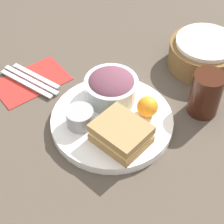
# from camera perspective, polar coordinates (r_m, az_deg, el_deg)

# --- Properties ---
(ground_plane) EXTENTS (4.00, 4.00, 0.00)m
(ground_plane) POSITION_cam_1_polar(r_m,az_deg,el_deg) (0.86, 0.00, -1.85)
(ground_plane) COLOR #4C4238
(plate) EXTENTS (0.28, 0.28, 0.02)m
(plate) POSITION_cam_1_polar(r_m,az_deg,el_deg) (0.86, 0.00, -1.38)
(plate) COLOR white
(plate) RESTS_ON ground_plane
(sandwich) EXTENTS (0.12, 0.11, 0.05)m
(sandwich) POSITION_cam_1_polar(r_m,az_deg,el_deg) (0.79, 1.40, -3.33)
(sandwich) COLOR #A37A4C
(sandwich) RESTS_ON plate
(salad_bowl) EXTENTS (0.13, 0.13, 0.07)m
(salad_bowl) POSITION_cam_1_polar(r_m,az_deg,el_deg) (0.87, -0.11, 3.89)
(salad_bowl) COLOR silver
(salad_bowl) RESTS_ON plate
(dressing_cup) EXTENTS (0.06, 0.06, 0.04)m
(dressing_cup) POSITION_cam_1_polar(r_m,az_deg,el_deg) (0.82, -4.91, -0.84)
(dressing_cup) COLOR #99999E
(dressing_cup) RESTS_ON plate
(orange_wedge) EXTENTS (0.05, 0.05, 0.05)m
(orange_wedge) POSITION_cam_1_polar(r_m,az_deg,el_deg) (0.84, 5.43, 0.82)
(orange_wedge) COLOR orange
(orange_wedge) RESTS_ON plate
(drink_glass) EXTENTS (0.07, 0.07, 0.11)m
(drink_glass) POSITION_cam_1_polar(r_m,az_deg,el_deg) (0.88, 14.08, 2.72)
(drink_glass) COLOR #38190F
(drink_glass) RESTS_ON ground_plane
(bread_basket) EXTENTS (0.18, 0.18, 0.08)m
(bread_basket) POSITION_cam_1_polar(r_m,az_deg,el_deg) (1.02, 13.86, 8.68)
(bread_basket) COLOR brown
(bread_basket) RESTS_ON ground_plane
(napkin) EXTENTS (0.12, 0.18, 0.00)m
(napkin) POSITION_cam_1_polar(r_m,az_deg,el_deg) (0.98, -12.19, 4.62)
(napkin) COLOR #B22823
(napkin) RESTS_ON ground_plane
(fork) EXTENTS (0.16, 0.06, 0.01)m
(fork) POSITION_cam_1_polar(r_m,az_deg,el_deg) (0.97, -12.95, 4.21)
(fork) COLOR silver
(fork) RESTS_ON napkin
(knife) EXTENTS (0.17, 0.07, 0.01)m
(knife) POSITION_cam_1_polar(r_m,az_deg,el_deg) (0.98, -12.23, 4.81)
(knife) COLOR silver
(knife) RESTS_ON napkin
(spoon) EXTENTS (0.15, 0.06, 0.01)m
(spoon) POSITION_cam_1_polar(r_m,az_deg,el_deg) (0.99, -11.53, 5.40)
(spoon) COLOR silver
(spoon) RESTS_ON napkin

